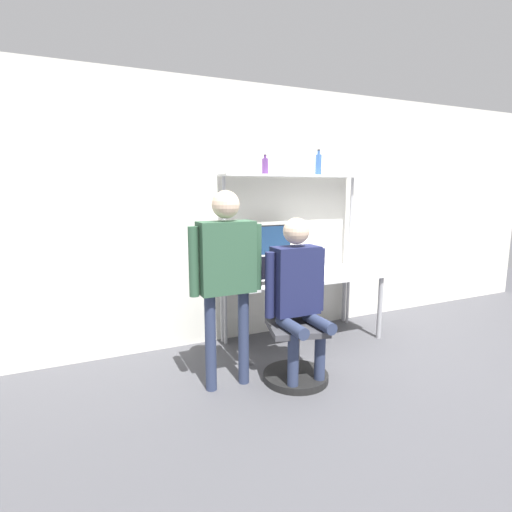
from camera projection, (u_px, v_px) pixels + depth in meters
name	position (u px, v px, depth m)	size (l,w,h in m)	color
ground_plane	(322.00, 353.00, 4.00)	(12.00, 12.00, 0.00)	#4C4C51
wall_back	(285.00, 213.00, 4.49)	(8.00, 0.06, 2.70)	silver
desk	(303.00, 281.00, 4.25)	(1.71, 0.75, 0.72)	white
shelf_unit	(293.00, 201.00, 4.32)	(1.62, 0.26, 1.78)	silver
monitor	(271.00, 247.00, 4.28)	(0.48, 0.23, 0.52)	black
laptop	(265.00, 275.00, 3.88)	(0.34, 0.26, 0.26)	silver
cell_phone	(294.00, 280.00, 3.96)	(0.07, 0.15, 0.01)	#264C8C
office_chair	(295.00, 345.00, 3.43)	(0.57, 0.57, 0.95)	black
person_seated	(298.00, 286.00, 3.30)	(0.56, 0.47, 1.40)	#2D3856
person_standing	(226.00, 265.00, 3.17)	(0.61, 0.22, 1.62)	#2D3856
bottle_purple	(265.00, 166.00, 4.12)	(0.07, 0.07, 0.20)	#593372
bottle_blue	(318.00, 164.00, 4.38)	(0.07, 0.07, 0.27)	#335999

